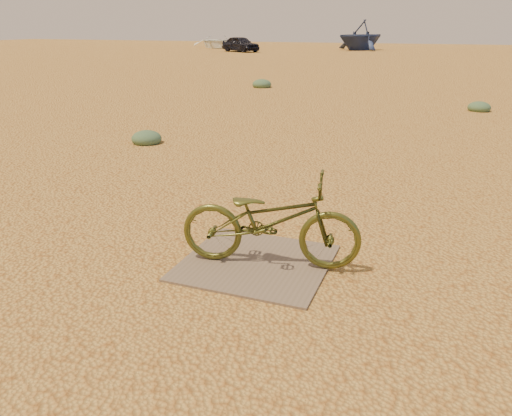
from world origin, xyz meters
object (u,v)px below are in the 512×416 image
(plywood_board, at_px, (256,262))
(bicycle, at_px, (270,220))
(boat_far_left, at_px, (361,35))
(boat_near_left, at_px, (218,42))
(car, at_px, (241,44))

(plywood_board, xyz_separation_m, bicycle, (0.14, 0.01, 0.44))
(plywood_board, bearing_deg, boat_far_left, 98.48)
(plywood_board, distance_m, bicycle, 0.46)
(boat_near_left, bearing_deg, plywood_board, -105.78)
(car, distance_m, boat_near_left, 7.38)
(boat_near_left, bearing_deg, car, -91.60)
(plywood_board, xyz_separation_m, boat_near_left, (-19.73, 41.59, 0.56))
(bicycle, xyz_separation_m, boat_far_left, (-6.41, 42.12, 0.82))
(boat_near_left, bearing_deg, bicycle, -105.62)
(bicycle, bearing_deg, boat_far_left, -2.33)
(car, xyz_separation_m, boat_far_left, (8.75, 6.24, 0.66))
(plywood_board, relative_size, bicycle, 0.81)
(car, relative_size, boat_near_left, 0.66)
(plywood_board, distance_m, boat_near_left, 46.03)
(car, bearing_deg, bicycle, -127.97)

